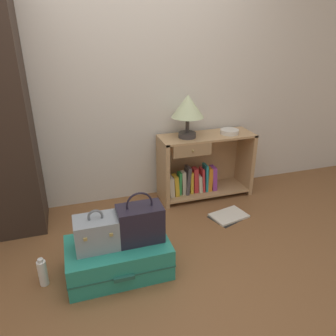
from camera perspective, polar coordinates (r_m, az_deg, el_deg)
ground_plane at (r=2.36m, az=0.41°, el=-21.21°), size 9.00×9.00×0.00m
back_wall at (r=3.16m, az=-8.39°, el=16.74°), size 6.40×0.10×2.60m
bookshelf at (r=3.40m, az=5.93°, el=0.19°), size 0.97×0.36×0.67m
table_lamp at (r=3.11m, az=3.50°, el=10.48°), size 0.31×0.31×0.42m
bowl at (r=3.35m, az=10.75°, el=6.30°), size 0.19×0.19×0.04m
suitcase_large at (r=2.47m, az=-8.70°, el=-15.26°), size 0.74×0.46×0.25m
train_case at (r=2.32m, az=-12.37°, el=-11.06°), size 0.30×0.22×0.30m
handbag at (r=2.33m, az=-4.91°, el=-9.60°), size 0.32×0.19×0.38m
bottle at (r=2.51m, az=-21.17°, el=-16.75°), size 0.06×0.06×0.22m
open_book_on_floor at (r=3.18m, az=10.64°, el=-8.25°), size 0.41×0.35×0.02m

